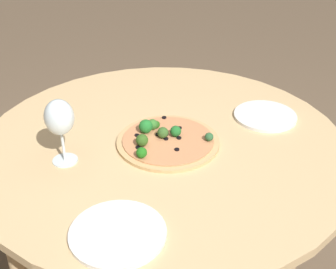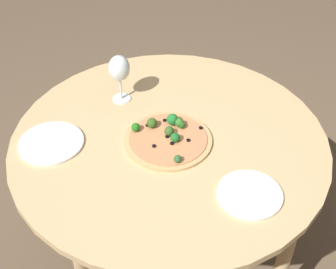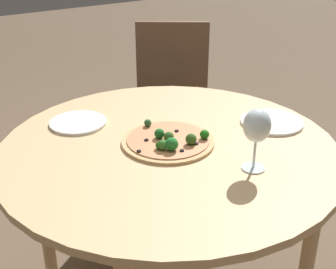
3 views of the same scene
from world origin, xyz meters
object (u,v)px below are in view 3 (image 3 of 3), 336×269
(wine_glass, at_px, (257,127))
(plate_near, at_px, (78,123))
(chair, at_px, (172,110))
(pizza, at_px, (169,141))
(plate_far, at_px, (272,122))

(wine_glass, height_order, plate_near, wine_glass)
(chair, bearing_deg, plate_near, -112.59)
(chair, height_order, wine_glass, wine_glass)
(pizza, height_order, plate_far, pizza)
(chair, xyz_separation_m, plate_far, (-0.84, 0.11, 0.28))
(wine_glass, xyz_separation_m, plate_far, (0.21, -0.27, -0.13))
(pizza, xyz_separation_m, plate_far, (-0.06, -0.39, -0.01))
(wine_glass, distance_m, plate_near, 0.66)
(wine_glass, relative_size, plate_near, 0.94)
(pizza, distance_m, wine_glass, 0.32)
(wine_glass, height_order, plate_far, wine_glass)
(wine_glass, bearing_deg, chair, -19.85)
(plate_near, bearing_deg, wine_glass, -150.56)
(chair, distance_m, wine_glass, 1.18)
(pizza, xyz_separation_m, wine_glass, (-0.27, -0.13, 0.12))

